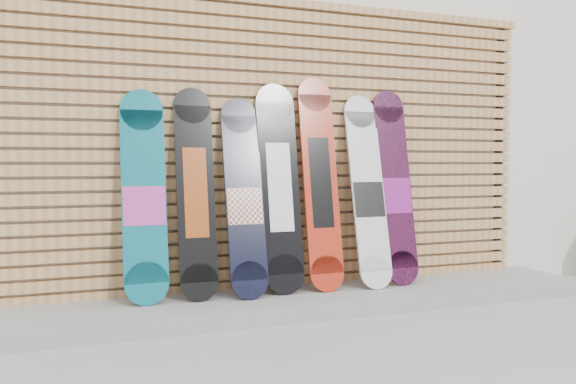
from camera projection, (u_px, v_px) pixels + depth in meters
name	position (u px, v px, depth m)	size (l,w,h in m)	color
ground	(358.00, 334.00, 3.47)	(80.00, 80.00, 0.00)	#9C9C9E
building	(266.00, 102.00, 6.84)	(12.00, 5.00, 3.60)	silver
concrete_step	(297.00, 301.00, 4.06)	(4.60, 0.70, 0.12)	gray
slat_wall	(284.00, 144.00, 4.27)	(4.26, 0.08, 2.29)	tan
snowboard_0	(144.00, 197.00, 3.78)	(0.29, 0.29, 1.45)	#0C697A
snowboard_1	(196.00, 192.00, 3.89)	(0.26, 0.30, 1.48)	black
snowboard_2	(244.00, 198.00, 3.97)	(0.27, 0.37, 1.42)	black
snowboard_3	(279.00, 187.00, 4.09)	(0.29, 0.31, 1.53)	black
snowboard_4	(320.00, 182.00, 4.19)	(0.27, 0.33, 1.59)	red
snowboard_5	(368.00, 191.00, 4.29)	(0.26, 0.37, 1.47)	silver
snowboard_6	(395.00, 187.00, 4.40)	(0.27, 0.32, 1.52)	black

